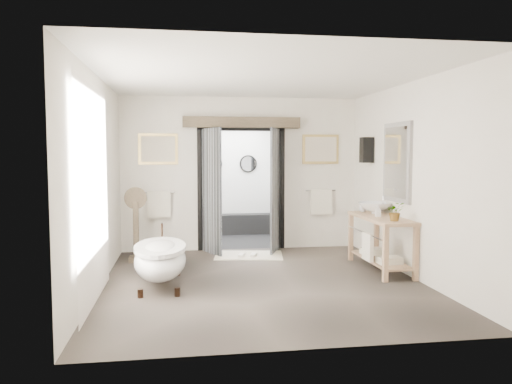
# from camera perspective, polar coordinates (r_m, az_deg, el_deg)

# --- Properties ---
(ground_plane) EXTENTS (5.00, 5.00, 0.00)m
(ground_plane) POSITION_cam_1_polar(r_m,az_deg,el_deg) (7.27, 0.71, -10.24)
(ground_plane) COLOR brown
(room_shell) EXTENTS (4.52, 5.02, 2.91)m
(room_shell) POSITION_cam_1_polar(r_m,az_deg,el_deg) (6.91, 0.59, 4.57)
(room_shell) COLOR silver
(room_shell) RESTS_ON ground_plane
(shower_room) EXTENTS (2.22, 2.01, 2.51)m
(shower_room) POSITION_cam_1_polar(r_m,az_deg,el_deg) (11.03, -2.62, -0.43)
(shower_room) COLOR black
(shower_room) RESTS_ON ground_plane
(back_wall_dressing) EXTENTS (3.82, 0.78, 2.52)m
(back_wall_dressing) POSITION_cam_1_polar(r_m,az_deg,el_deg) (9.33, -1.57, 2.73)
(back_wall_dressing) COLOR black
(back_wall_dressing) RESTS_ON ground_plane
(clawfoot_tub) EXTENTS (0.71, 1.59, 0.78)m
(clawfoot_tub) POSITION_cam_1_polar(r_m,az_deg,el_deg) (7.12, -10.88, -7.50)
(clawfoot_tub) COLOR black
(clawfoot_tub) RESTS_ON ground_plane
(vanity) EXTENTS (0.57, 1.60, 0.85)m
(vanity) POSITION_cam_1_polar(r_m,az_deg,el_deg) (8.13, 13.93, -5.15)
(vanity) COLOR tan
(vanity) RESTS_ON ground_plane
(pedestal_mirror) EXTENTS (0.38, 0.24, 1.27)m
(pedestal_mirror) POSITION_cam_1_polar(r_m,az_deg,el_deg) (8.73, -13.55, -4.21)
(pedestal_mirror) COLOR brown
(pedestal_mirror) RESTS_ON ground_plane
(rug) EXTENTS (1.31, 0.97, 0.01)m
(rug) POSITION_cam_1_polar(r_m,az_deg,el_deg) (9.06, -0.83, -7.24)
(rug) COLOR beige
(rug) RESTS_ON ground_plane
(slippers) EXTENTS (0.38, 0.25, 0.05)m
(slippers) POSITION_cam_1_polar(r_m,az_deg,el_deg) (8.93, -0.98, -7.21)
(slippers) COLOR silver
(slippers) RESTS_ON rug
(basin) EXTENTS (0.59, 0.59, 0.19)m
(basin) POSITION_cam_1_polar(r_m,az_deg,el_deg) (8.44, 13.45, -1.79)
(basin) COLOR white
(basin) RESTS_ON vanity
(plant) EXTENTS (0.28, 0.25, 0.28)m
(plant) POSITION_cam_1_polar(r_m,az_deg,el_deg) (7.60, 15.64, -2.17)
(plant) COLOR gray
(plant) RESTS_ON vanity
(soap_bottle_a) EXTENTS (0.09, 0.10, 0.18)m
(soap_bottle_a) POSITION_cam_1_polar(r_m,az_deg,el_deg) (8.06, 13.77, -2.12)
(soap_bottle_a) COLOR gray
(soap_bottle_a) RESTS_ON vanity
(soap_bottle_b) EXTENTS (0.14, 0.14, 0.16)m
(soap_bottle_b) POSITION_cam_1_polar(r_m,az_deg,el_deg) (8.66, 12.11, -1.71)
(soap_bottle_b) COLOR gray
(soap_bottle_b) RESTS_ON vanity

